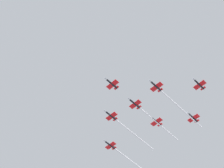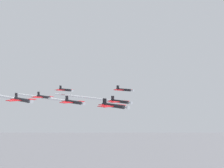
{
  "view_description": "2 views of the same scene",
  "coord_description": "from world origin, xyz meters",
  "px_view_note": "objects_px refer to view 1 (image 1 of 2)",
  "views": [
    {
      "loc": [
        73.08,
        -117.41,
        2.14
      ],
      "look_at": [
        -13.23,
        -12.61,
        186.5
      ],
      "focal_mm": 65.88,
      "sensor_mm": 36.0,
      "label": 1
    },
    {
      "loc": [
        -71.7,
        -72.82,
        195.98
      ],
      "look_at": [
        -26.1,
        -25.54,
        192.99
      ],
      "focal_mm": 51.9,
      "sensor_mm": 36.0,
      "label": 2
    }
  ],
  "objects_px": {
    "jet_starboard_inner": "(124,126)",
    "jet_starboard_trail": "(193,118)",
    "jet_lead": "(112,84)",
    "jet_port_outer": "(148,115)",
    "jet_port_inner": "(171,100)",
    "jet_starboard_outer": "(199,84)",
    "jet_center_rear": "(120,152)",
    "jet_port_trail": "(156,121)"
  },
  "relations": [
    {
      "from": "jet_starboard_trail",
      "to": "jet_starboard_outer",
      "type": "bearing_deg",
      "value": 135.0
    },
    {
      "from": "jet_lead",
      "to": "jet_port_inner",
      "type": "xyz_separation_m",
      "value": [
        19.53,
        29.4,
        -1.34
      ]
    },
    {
      "from": "jet_starboard_inner",
      "to": "jet_starboard_trail",
      "type": "height_order",
      "value": "jet_starboard_inner"
    },
    {
      "from": "jet_center_rear",
      "to": "jet_port_trail",
      "type": "relative_size",
      "value": 3.73
    },
    {
      "from": "jet_lead",
      "to": "jet_port_inner",
      "type": "distance_m",
      "value": 35.33
    },
    {
      "from": "jet_starboard_inner",
      "to": "jet_port_outer",
      "type": "distance_m",
      "value": 17.58
    },
    {
      "from": "jet_lead",
      "to": "jet_center_rear",
      "type": "xyz_separation_m",
      "value": [
        -31.46,
        46.3,
        1.42
      ]
    },
    {
      "from": "jet_starboard_inner",
      "to": "jet_starboard_trail",
      "type": "xyz_separation_m",
      "value": [
        36.28,
        20.38,
        -0.4
      ]
    },
    {
      "from": "jet_starboard_inner",
      "to": "jet_port_trail",
      "type": "distance_m",
      "value": 19.64
    },
    {
      "from": "jet_starboard_outer",
      "to": "jet_port_trail",
      "type": "bearing_deg",
      "value": -5.71
    },
    {
      "from": "jet_starboard_trail",
      "to": "jet_starboard_inner",
      "type": "bearing_deg",
      "value": 33.46
    },
    {
      "from": "jet_lead",
      "to": "jet_port_trail",
      "type": "xyz_separation_m",
      "value": [
        2.76,
        38.09,
        -0.22
      ]
    },
    {
      "from": "jet_port_inner",
      "to": "jet_starboard_trail",
      "type": "relative_size",
      "value": 4.68
    },
    {
      "from": "jet_center_rear",
      "to": "jet_starboard_trail",
      "type": "relative_size",
      "value": 3.73
    },
    {
      "from": "jet_starboard_outer",
      "to": "jet_port_inner",
      "type": "bearing_deg",
      "value": 12.92
    },
    {
      "from": "jet_starboard_inner",
      "to": "jet_starboard_outer",
      "type": "xyz_separation_m",
      "value": [
        52.34,
        1.82,
        -0.23
      ]
    },
    {
      "from": "jet_lead",
      "to": "jet_port_outer",
      "type": "height_order",
      "value": "jet_lead"
    },
    {
      "from": "jet_port_outer",
      "to": "jet_starboard_trail",
      "type": "bearing_deg",
      "value": -129.81
    },
    {
      "from": "jet_starboard_inner",
      "to": "jet_lead",
      "type": "bearing_deg",
      "value": 120.79
    },
    {
      "from": "jet_port_inner",
      "to": "jet_starboard_inner",
      "type": "xyz_separation_m",
      "value": [
        -34.74,
        0.9,
        2.64
      ]
    },
    {
      "from": "jet_port_trail",
      "to": "jet_starboard_inner",
      "type": "bearing_deg",
      "value": 27.56
    },
    {
      "from": "jet_center_rear",
      "to": "jet_starboard_trail",
      "type": "bearing_deg",
      "value": -171.08
    },
    {
      "from": "jet_lead",
      "to": "jet_port_trail",
      "type": "height_order",
      "value": "jet_lead"
    },
    {
      "from": "jet_starboard_inner",
      "to": "jet_starboard_outer",
      "type": "relative_size",
      "value": 4.32
    },
    {
      "from": "jet_starboard_inner",
      "to": "jet_starboard_trail",
      "type": "bearing_deg",
      "value": -146.54
    },
    {
      "from": "jet_lead",
      "to": "jet_port_inner",
      "type": "bearing_deg",
      "value": -119.46
    },
    {
      "from": "jet_starboard_inner",
      "to": "jet_center_rear",
      "type": "xyz_separation_m",
      "value": [
        -16.25,
        15.99,
        0.12
      ]
    },
    {
      "from": "jet_lead",
      "to": "jet_port_outer",
      "type": "bearing_deg",
      "value": -90.0
    },
    {
      "from": "jet_center_rear",
      "to": "jet_port_trail",
      "type": "bearing_deg",
      "value": 170.65
    },
    {
      "from": "jet_port_inner",
      "to": "jet_starboard_outer",
      "type": "bearing_deg",
      "value": -167.08
    },
    {
      "from": "jet_starboard_inner",
      "to": "jet_port_outer",
      "type": "xyz_separation_m",
      "value": [
        17.47,
        0.86,
        -1.83
      ]
    },
    {
      "from": "jet_port_inner",
      "to": "jet_center_rear",
      "type": "xyz_separation_m",
      "value": [
        -50.99,
        16.89,
        2.77
      ]
    },
    {
      "from": "jet_center_rear",
      "to": "jet_starboard_trail",
      "type": "distance_m",
      "value": 52.72
    },
    {
      "from": "jet_starboard_inner",
      "to": "jet_center_rear",
      "type": "height_order",
      "value": "jet_center_rear"
    },
    {
      "from": "jet_starboard_outer",
      "to": "jet_starboard_trail",
      "type": "height_order",
      "value": "jet_starboard_outer"
    },
    {
      "from": "jet_starboard_inner",
      "to": "jet_starboard_trail",
      "type": "distance_m",
      "value": 41.62
    },
    {
      "from": "jet_lead",
      "to": "jet_port_trail",
      "type": "relative_size",
      "value": 1.0
    },
    {
      "from": "jet_lead",
      "to": "jet_port_trail",
      "type": "distance_m",
      "value": 38.19
    },
    {
      "from": "jet_port_outer",
      "to": "jet_starboard_outer",
      "type": "xyz_separation_m",
      "value": [
        34.88,
        0.95,
        1.6
      ]
    },
    {
      "from": "jet_center_rear",
      "to": "jet_lead",
      "type": "bearing_deg",
      "value": 128.34
    },
    {
      "from": "jet_center_rear",
      "to": "jet_port_trail",
      "type": "height_order",
      "value": "jet_center_rear"
    },
    {
      "from": "jet_port_trail",
      "to": "jet_starboard_outer",
      "type": "bearing_deg",
      "value": 174.29
    }
  ]
}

